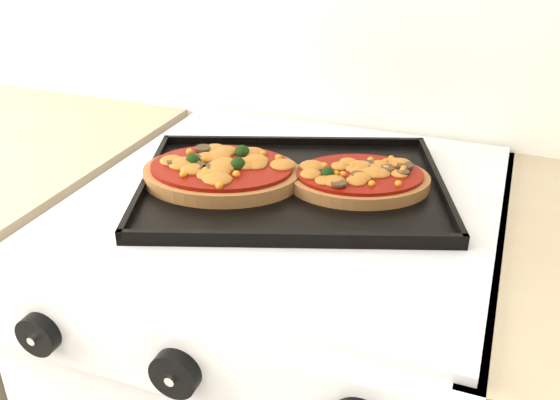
% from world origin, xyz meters
% --- Properties ---
extents(control_panel, '(0.60, 0.02, 0.09)m').
position_xyz_m(control_panel, '(0.03, 1.39, 0.85)').
color(control_panel, white).
rests_on(control_panel, stove).
extents(knob_left, '(0.05, 0.02, 0.05)m').
position_xyz_m(knob_left, '(-0.15, 1.37, 0.85)').
color(knob_left, black).
rests_on(knob_left, control_panel).
extents(knob_center, '(0.06, 0.02, 0.06)m').
position_xyz_m(knob_center, '(0.02, 1.37, 0.85)').
color(knob_center, black).
rests_on(knob_center, control_panel).
extents(baking_tray, '(0.52, 0.45, 0.02)m').
position_xyz_m(baking_tray, '(0.03, 1.71, 0.92)').
color(baking_tray, black).
rests_on(baking_tray, stove).
extents(pizza_left, '(0.27, 0.23, 0.03)m').
position_xyz_m(pizza_left, '(-0.07, 1.69, 0.94)').
color(pizza_left, '#9C6836').
rests_on(pizza_left, baking_tray).
extents(pizza_right, '(0.24, 0.21, 0.03)m').
position_xyz_m(pizza_right, '(0.12, 1.74, 0.93)').
color(pizza_right, '#9C6836').
rests_on(pizza_right, baking_tray).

